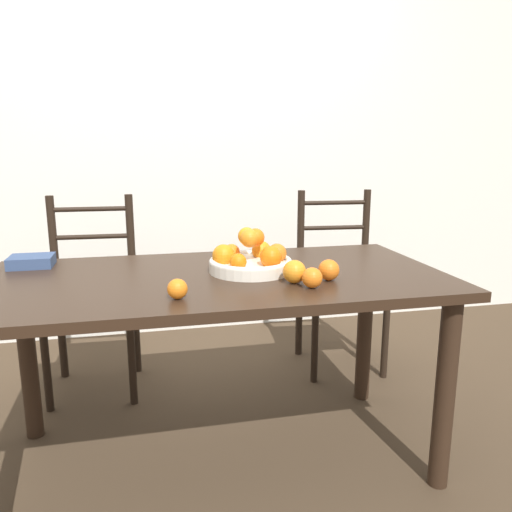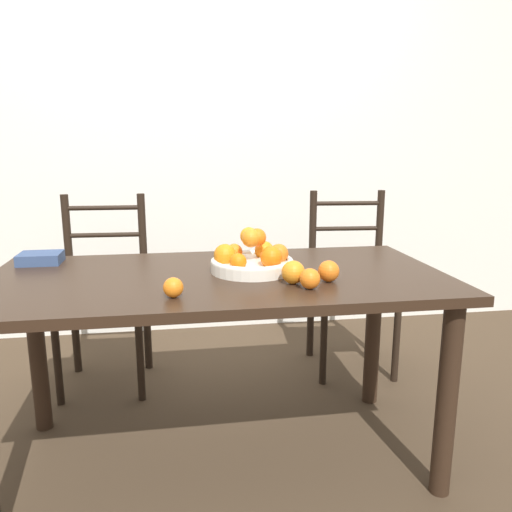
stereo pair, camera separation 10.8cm
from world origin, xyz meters
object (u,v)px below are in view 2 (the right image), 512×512
orange_loose_3 (293,272)px  chair_left (104,295)px  orange_loose_2 (329,271)px  orange_loose_0 (310,279)px  book_stack (41,258)px  chair_right (351,284)px  orange_loose_1 (173,287)px  fruit_bowl (252,259)px

orange_loose_3 → chair_left: (-0.76, 0.91, -0.32)m
orange_loose_2 → orange_loose_0: bearing=-138.6°
orange_loose_2 → chair_left: chair_left is taller
orange_loose_0 → orange_loose_3: size_ratio=0.86×
orange_loose_0 → book_stack: bearing=151.8°
chair_right → book_stack: (-1.46, -0.46, 0.30)m
orange_loose_2 → book_stack: (-1.05, 0.44, -0.02)m
orange_loose_2 → chair_left: bearing=134.6°
orange_loose_3 → chair_left: size_ratio=0.08×
chair_left → book_stack: size_ratio=5.96×
book_stack → orange_loose_0: bearing=-28.2°
orange_loose_1 → book_stack: orange_loose_1 is taller
orange_loose_0 → chair_right: 1.14m
fruit_bowl → orange_loose_3: fruit_bowl is taller
fruit_bowl → chair_right: size_ratio=0.32×
orange_loose_1 → book_stack: 0.75m
chair_left → book_stack: chair_left is taller
orange_loose_1 → book_stack: size_ratio=0.39×
orange_loose_0 → chair_left: chair_left is taller
fruit_bowl → book_stack: 0.85m
orange_loose_1 → orange_loose_3: size_ratio=0.79×
orange_loose_2 → orange_loose_3: size_ratio=0.92×
chair_right → orange_loose_0: bearing=-112.5°
fruit_bowl → orange_loose_1: size_ratio=4.90×
orange_loose_2 → chair_left: 1.30m
orange_loose_3 → book_stack: bearing=154.1°
orange_loose_0 → chair_left: 1.30m
orange_loose_1 → orange_loose_3: orange_loose_3 is taller
chair_left → orange_loose_2: bearing=-43.0°
fruit_bowl → orange_loose_0: (0.15, -0.26, -0.01)m
orange_loose_1 → chair_right: bearing=46.8°
orange_loose_1 → fruit_bowl: bearing=44.4°
orange_loose_1 → orange_loose_2: (0.53, 0.10, 0.01)m
fruit_bowl → book_stack: bearing=162.4°
orange_loose_2 → chair_right: size_ratio=0.08×
orange_loose_3 → chair_right: bearing=59.2°
orange_loose_2 → book_stack: 1.14m
chair_left → orange_loose_1: bearing=-67.9°
fruit_bowl → orange_loose_3: (0.11, -0.19, -0.01)m
orange_loose_0 → chair_right: (0.50, 0.98, -0.31)m
fruit_bowl → book_stack: (-0.81, 0.26, -0.03)m
orange_loose_0 → chair_left: size_ratio=0.07×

